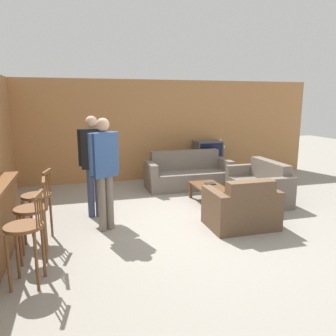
{
  "coord_description": "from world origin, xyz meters",
  "views": [
    {
      "loc": [
        -1.78,
        -4.88,
        2.06
      ],
      "look_at": [
        -0.19,
        0.81,
        0.85
      ],
      "focal_mm": 35.0,
      "sensor_mm": 36.0,
      "label": 1
    }
  ],
  "objects_px": {
    "book_on_table": "(210,184)",
    "person_by_counter": "(104,167)",
    "bar_chair_mid": "(33,215)",
    "tv_unit": "(207,169)",
    "bar_chair_far": "(38,202)",
    "bar_chair_near": "(26,234)",
    "couch_far": "(188,175)",
    "person_by_window": "(93,160)",
    "table_lamp": "(220,143)",
    "armchair_near": "(242,209)",
    "loveseat_right": "(260,186)",
    "coffee_table": "(209,189)",
    "tv": "(208,150)"
  },
  "relations": [
    {
      "from": "person_by_window",
      "to": "bar_chair_far",
      "type": "bearing_deg",
      "value": -135.47
    },
    {
      "from": "couch_far",
      "to": "loveseat_right",
      "type": "height_order",
      "value": "couch_far"
    },
    {
      "from": "table_lamp",
      "to": "person_by_window",
      "type": "bearing_deg",
      "value": -147.05
    },
    {
      "from": "loveseat_right",
      "to": "table_lamp",
      "type": "height_order",
      "value": "table_lamp"
    },
    {
      "from": "loveseat_right",
      "to": "book_on_table",
      "type": "xyz_separation_m",
      "value": [
        -1.02,
        0.24,
        0.07
      ]
    },
    {
      "from": "bar_chair_far",
      "to": "coffee_table",
      "type": "height_order",
      "value": "bar_chair_far"
    },
    {
      "from": "loveseat_right",
      "to": "table_lamp",
      "type": "distance_m",
      "value": 2.26
    },
    {
      "from": "couch_far",
      "to": "tv",
      "type": "relative_size",
      "value": 2.92
    },
    {
      "from": "tv_unit",
      "to": "book_on_table",
      "type": "height_order",
      "value": "tv_unit"
    },
    {
      "from": "coffee_table",
      "to": "loveseat_right",
      "type": "bearing_deg",
      "value": -5.11
    },
    {
      "from": "bar_chair_far",
      "to": "table_lamp",
      "type": "height_order",
      "value": "table_lamp"
    },
    {
      "from": "tv_unit",
      "to": "person_by_counter",
      "type": "relative_size",
      "value": 0.57
    },
    {
      "from": "person_by_counter",
      "to": "tv",
      "type": "bearing_deg",
      "value": 44.65
    },
    {
      "from": "book_on_table",
      "to": "person_by_counter",
      "type": "relative_size",
      "value": 0.13
    },
    {
      "from": "bar_chair_near",
      "to": "coffee_table",
      "type": "distance_m",
      "value": 3.91
    },
    {
      "from": "bar_chair_far",
      "to": "table_lamp",
      "type": "xyz_separation_m",
      "value": [
        4.33,
        3.09,
        0.33
      ]
    },
    {
      "from": "book_on_table",
      "to": "bar_chair_near",
      "type": "bearing_deg",
      "value": -143.29
    },
    {
      "from": "table_lamp",
      "to": "armchair_near",
      "type": "bearing_deg",
      "value": -108.65
    },
    {
      "from": "couch_far",
      "to": "bar_chair_far",
      "type": "bearing_deg",
      "value": -143.3
    },
    {
      "from": "armchair_near",
      "to": "person_by_counter",
      "type": "distance_m",
      "value": 2.34
    },
    {
      "from": "couch_far",
      "to": "person_by_window",
      "type": "distance_m",
      "value": 2.84
    },
    {
      "from": "bar_chair_far",
      "to": "tv",
      "type": "distance_m",
      "value": 5.03
    },
    {
      "from": "loveseat_right",
      "to": "coffee_table",
      "type": "relative_size",
      "value": 1.49
    },
    {
      "from": "bar_chair_near",
      "to": "person_by_counter",
      "type": "distance_m",
      "value": 1.78
    },
    {
      "from": "bar_chair_mid",
      "to": "loveseat_right",
      "type": "height_order",
      "value": "bar_chair_mid"
    },
    {
      "from": "tv_unit",
      "to": "loveseat_right",
      "type": "bearing_deg",
      "value": -82.33
    },
    {
      "from": "bar_chair_near",
      "to": "book_on_table",
      "type": "height_order",
      "value": "bar_chair_near"
    },
    {
      "from": "bar_chair_mid",
      "to": "tv_unit",
      "type": "bearing_deg",
      "value": 43.11
    },
    {
      "from": "tv_unit",
      "to": "person_by_window",
      "type": "relative_size",
      "value": 0.57
    },
    {
      "from": "bar_chair_far",
      "to": "bar_chair_mid",
      "type": "bearing_deg",
      "value": -89.97
    },
    {
      "from": "couch_far",
      "to": "loveseat_right",
      "type": "distance_m",
      "value": 1.8
    },
    {
      "from": "bar_chair_far",
      "to": "tv_unit",
      "type": "xyz_separation_m",
      "value": [
        3.97,
        3.09,
        -0.34
      ]
    },
    {
      "from": "bar_chair_far",
      "to": "bar_chair_near",
      "type": "bearing_deg",
      "value": -89.99
    },
    {
      "from": "bar_chair_far",
      "to": "loveseat_right",
      "type": "relative_size",
      "value": 0.71
    },
    {
      "from": "loveseat_right",
      "to": "couch_far",
      "type": "bearing_deg",
      "value": 127.74
    },
    {
      "from": "couch_far",
      "to": "armchair_near",
      "type": "distance_m",
      "value": 2.69
    },
    {
      "from": "bar_chair_mid",
      "to": "armchair_near",
      "type": "xyz_separation_m",
      "value": [
        3.17,
        0.28,
        -0.3
      ]
    },
    {
      "from": "bar_chair_mid",
      "to": "person_by_window",
      "type": "relative_size",
      "value": 0.59
    },
    {
      "from": "bar_chair_mid",
      "to": "book_on_table",
      "type": "height_order",
      "value": "bar_chair_mid"
    },
    {
      "from": "coffee_table",
      "to": "tv_unit",
      "type": "bearing_deg",
      "value": 68.78
    },
    {
      "from": "book_on_table",
      "to": "bar_chair_far",
      "type": "bearing_deg",
      "value": -160.15
    },
    {
      "from": "bar_chair_near",
      "to": "couch_far",
      "type": "distance_m",
      "value": 4.8
    },
    {
      "from": "loveseat_right",
      "to": "person_by_window",
      "type": "xyz_separation_m",
      "value": [
        -3.4,
        -0.08,
        0.75
      ]
    },
    {
      "from": "couch_far",
      "to": "table_lamp",
      "type": "height_order",
      "value": "table_lamp"
    },
    {
      "from": "bar_chair_far",
      "to": "person_by_window",
      "type": "height_order",
      "value": "person_by_window"
    },
    {
      "from": "tv_unit",
      "to": "bar_chair_far",
      "type": "bearing_deg",
      "value": -142.03
    },
    {
      "from": "couch_far",
      "to": "tv_unit",
      "type": "relative_size",
      "value": 1.96
    },
    {
      "from": "book_on_table",
      "to": "person_by_counter",
      "type": "height_order",
      "value": "person_by_counter"
    },
    {
      "from": "tv_unit",
      "to": "tv",
      "type": "relative_size",
      "value": 1.49
    },
    {
      "from": "bar_chair_near",
      "to": "tv",
      "type": "distance_m",
      "value": 5.88
    }
  ]
}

